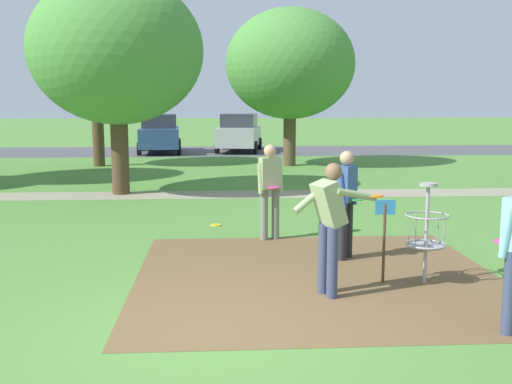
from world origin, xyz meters
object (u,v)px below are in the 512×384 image
(player_foreground_watching, at_px, (346,198))
(player_throwing, at_px, (330,220))
(tree_mid_left, at_px, (290,64))
(frisbee_mid_grass, at_px, (336,237))
(frisbee_far_right, at_px, (216,225))
(parked_car_leftmost, at_px, (160,133))
(disc_golf_basket, at_px, (422,229))
(player_waiting_left, at_px, (270,186))
(parked_car_center_left, at_px, (239,133))
(tree_near_left, at_px, (117,51))
(tree_mid_right, at_px, (95,60))

(player_foreground_watching, distance_m, player_throwing, 1.89)
(player_throwing, bearing_deg, tree_mid_left, 85.18)
(frisbee_mid_grass, bearing_deg, frisbee_far_right, 150.14)
(player_foreground_watching, relative_size, parked_car_leftmost, 0.40)
(disc_golf_basket, height_order, frisbee_mid_grass, disc_golf_basket)
(player_waiting_left, xyz_separation_m, tree_mid_left, (1.81, 12.43, 2.85))
(player_waiting_left, bearing_deg, parked_car_leftmost, 101.26)
(disc_golf_basket, relative_size, tree_mid_left, 0.24)
(disc_golf_basket, xyz_separation_m, frisbee_mid_grass, (-0.62, 2.82, -0.74))
(frisbee_far_right, bearing_deg, player_foreground_watching, -52.90)
(parked_car_center_left, bearing_deg, parked_car_leftmost, -172.42)
(frisbee_far_right, xyz_separation_m, parked_car_leftmost, (-2.72, 17.29, 0.91))
(frisbee_mid_grass, height_order, parked_car_center_left, parked_car_center_left)
(tree_near_left, bearing_deg, disc_golf_basket, -57.53)
(tree_near_left, bearing_deg, player_waiting_left, -57.94)
(player_throwing, xyz_separation_m, tree_near_left, (-4.01, 8.85, 2.76))
(player_foreground_watching, xyz_separation_m, player_waiting_left, (-1.07, 1.43, 0.00))
(frisbee_mid_grass, height_order, tree_mid_right, tree_mid_right)
(frisbee_mid_grass, relative_size, tree_near_left, 0.04)
(player_throwing, relative_size, parked_car_leftmost, 0.40)
(parked_car_leftmost, bearing_deg, disc_golf_basket, -75.50)
(parked_car_leftmost, bearing_deg, player_foreground_watching, -76.58)
(disc_golf_basket, xyz_separation_m, tree_mid_right, (-7.28, 15.48, 3.20))
(parked_car_center_left, bearing_deg, disc_golf_basket, -85.50)
(player_waiting_left, xyz_separation_m, parked_car_center_left, (0.11, 19.08, -0.05))
(frisbee_mid_grass, bearing_deg, tree_mid_left, 87.24)
(player_foreground_watching, bearing_deg, player_throwing, -108.10)
(player_waiting_left, distance_m, tree_mid_left, 12.89)
(frisbee_far_right, height_order, tree_mid_right, tree_mid_right)
(player_foreground_watching, relative_size, tree_mid_left, 0.29)
(player_foreground_watching, bearing_deg, frisbee_far_right, 127.10)
(player_foreground_watching, height_order, frisbee_mid_grass, player_foreground_watching)
(player_throwing, relative_size, parked_car_center_left, 0.39)
(tree_mid_left, distance_m, parked_car_leftmost, 8.74)
(parked_car_leftmost, height_order, parked_car_center_left, same)
(parked_car_leftmost, relative_size, parked_car_center_left, 0.97)
(player_foreground_watching, relative_size, frisbee_mid_grass, 8.39)
(player_waiting_left, relative_size, tree_mid_left, 0.29)
(player_throwing, bearing_deg, parked_car_center_left, 90.97)
(frisbee_mid_grass, xyz_separation_m, parked_car_leftmost, (-4.90, 18.54, 0.91))
(player_waiting_left, xyz_separation_m, tree_mid_right, (-5.45, 12.69, 2.99))
(player_waiting_left, bearing_deg, player_foreground_watching, -53.02)
(disc_golf_basket, distance_m, tree_near_left, 10.41)
(player_waiting_left, distance_m, frisbee_far_right, 1.88)
(parked_car_center_left, bearing_deg, tree_mid_left, -75.68)
(parked_car_center_left, bearing_deg, player_waiting_left, -90.33)
(frisbee_mid_grass, bearing_deg, tree_mid_right, 117.73)
(tree_mid_right, bearing_deg, parked_car_leftmost, 73.43)
(player_foreground_watching, distance_m, tree_near_left, 8.87)
(frisbee_far_right, relative_size, tree_mid_right, 0.04)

